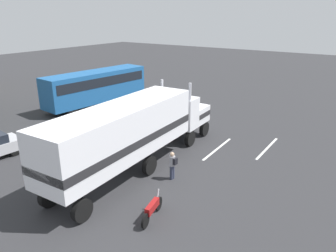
# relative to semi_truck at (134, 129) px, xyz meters

# --- Properties ---
(ground_plane) EXTENTS (120.00, 120.00, 0.00)m
(ground_plane) POSITION_rel_semi_truck_xyz_m (6.97, 0.72, -2.52)
(ground_plane) COLOR #2D2D30
(lane_stripe_near) EXTENTS (4.40, 0.26, 0.01)m
(lane_stripe_near) POSITION_rel_semi_truck_xyz_m (5.44, -2.78, -2.52)
(lane_stripe_near) COLOR silver
(lane_stripe_near) RESTS_ON ground_plane
(lane_stripe_mid) EXTENTS (4.40, 0.17, 0.01)m
(lane_stripe_mid) POSITION_rel_semi_truck_xyz_m (7.45, -5.59, -2.52)
(lane_stripe_mid) COLOR silver
(lane_stripe_mid) RESTS_ON ground_plane
(semi_truck) EXTENTS (14.27, 3.47, 4.50)m
(semi_truck) POSITION_rel_semi_truck_xyz_m (0.00, 0.00, 0.00)
(semi_truck) COLOR white
(semi_truck) RESTS_ON ground_plane
(person_bystander) EXTENTS (0.34, 0.46, 1.63)m
(person_bystander) POSITION_rel_semi_truck_xyz_m (0.17, -2.54, -1.63)
(person_bystander) COLOR #2D3347
(person_bystander) RESTS_ON ground_plane
(parked_bus) EXTENTS (11.21, 3.71, 3.40)m
(parked_bus) POSITION_rel_semi_truck_xyz_m (8.82, 12.25, -0.46)
(parked_bus) COLOR #1E5999
(parked_bus) RESTS_ON ground_plane
(motorcycle) EXTENTS (2.08, 0.55, 1.12)m
(motorcycle) POSITION_rel_semi_truck_xyz_m (-3.39, -3.79, -2.04)
(motorcycle) COLOR black
(motorcycle) RESTS_ON ground_plane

